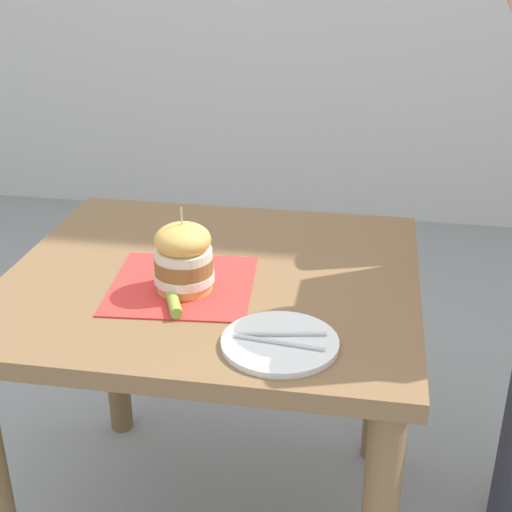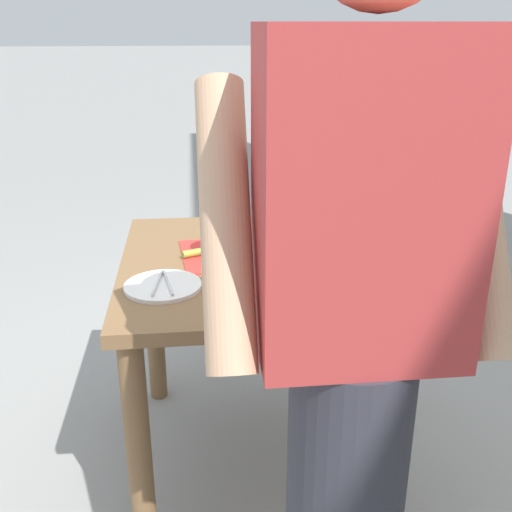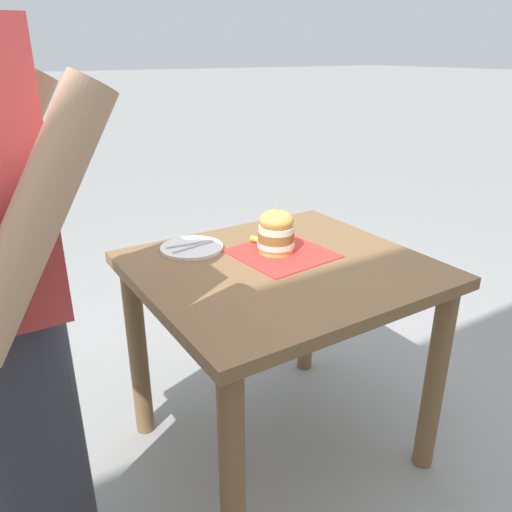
{
  "view_description": "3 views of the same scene",
  "coord_description": "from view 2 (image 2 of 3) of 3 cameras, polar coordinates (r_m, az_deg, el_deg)",
  "views": [
    {
      "loc": [
        1.39,
        0.34,
        1.46
      ],
      "look_at": [
        0.0,
        0.1,
        0.81
      ],
      "focal_mm": 50.0,
      "sensor_mm": 36.0,
      "label": 1
    },
    {
      "loc": [
        0.18,
        1.76,
        1.46
      ],
      "look_at": [
        0.0,
        0.1,
        0.81
      ],
      "focal_mm": 42.0,
      "sensor_mm": 36.0,
      "label": 2
    },
    {
      "loc": [
        -1.22,
        0.87,
        1.4
      ],
      "look_at": [
        0.0,
        0.1,
        0.81
      ],
      "focal_mm": 35.0,
      "sensor_mm": 36.0,
      "label": 3
    }
  ],
  "objects": [
    {
      "name": "serving_paper",
      "position": [
        1.94,
        -2.57,
        0.2
      ],
      "size": [
        0.33,
        0.33,
        0.0
      ],
      "primitive_type": "cube",
      "rotation": [
        0.0,
        0.0,
        0.09
      ],
      "color": "red",
      "rests_on": "patio_table"
    },
    {
      "name": "diner_across_table",
      "position": [
        1.14,
        9.3,
        -9.27
      ],
      "size": [
        0.55,
        0.35,
        1.69
      ],
      "color": "#33333D",
      "rests_on": "ground"
    },
    {
      "name": "ground_plane",
      "position": [
        2.29,
        -0.28,
        -18.18
      ],
      "size": [
        80.0,
        80.0,
        0.0
      ],
      "primitive_type": "plane",
      "color": "gray"
    },
    {
      "name": "sandwich",
      "position": [
        1.9,
        -3.17,
        2.19
      ],
      "size": [
        0.13,
        0.13,
        0.19
      ],
      "color": "gold",
      "rests_on": "serving_paper"
    },
    {
      "name": "pickle_spear",
      "position": [
        1.92,
        -5.82,
        0.33
      ],
      "size": [
        0.09,
        0.06,
        0.02
      ],
      "primitive_type": "cylinder",
      "rotation": [
        0.0,
        1.57,
        0.39
      ],
      "color": "#8EA83D",
      "rests_on": "serving_paper"
    },
    {
      "name": "side_plate_with_forks",
      "position": [
        1.72,
        -8.86,
        -2.83
      ],
      "size": [
        0.22,
        0.22,
        0.02
      ],
      "color": "white",
      "rests_on": "patio_table"
    },
    {
      "name": "patio_table",
      "position": [
        1.96,
        -0.31,
        -4.11
      ],
      "size": [
        0.83,
        0.92,
        0.76
      ],
      "color": "brown",
      "rests_on": "ground"
    }
  ]
}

